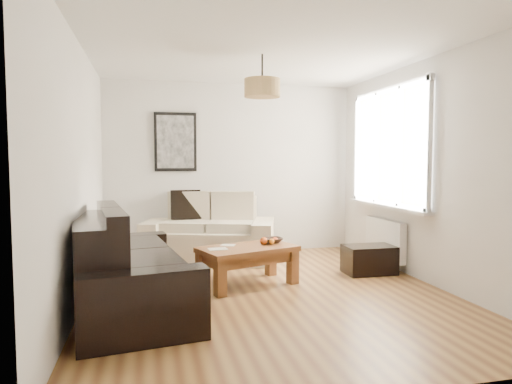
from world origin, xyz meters
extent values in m
plane|color=brown|center=(0.00, 0.00, 0.00)|extent=(4.50, 4.50, 0.00)
cube|color=white|center=(1.82, 0.80, 0.38)|extent=(0.10, 0.90, 0.52)
cylinder|color=tan|center=(0.00, 0.30, 2.23)|extent=(0.40, 0.40, 0.20)
cube|color=black|center=(1.45, 0.52, 0.18)|extent=(0.63, 0.41, 0.35)
cube|color=black|center=(-0.73, 2.00, 0.77)|extent=(0.43, 0.14, 0.43)
cube|color=black|center=(-0.15, 2.00, 0.74)|extent=(0.39, 0.21, 0.37)
imported|color=black|center=(0.19, 0.52, 0.47)|extent=(0.24, 0.24, 0.06)
sphere|color=orange|center=(0.14, 0.40, 0.48)|extent=(0.07, 0.07, 0.06)
sphere|color=#E74813|center=(0.20, 0.47, 0.48)|extent=(0.09, 0.09, 0.07)
sphere|color=#D85012|center=(0.06, 0.45, 0.48)|extent=(0.10, 0.10, 0.09)
cube|color=beige|center=(-0.51, 0.28, 0.45)|extent=(0.22, 0.16, 0.01)
camera|label=1|loc=(-1.24, -4.67, 1.43)|focal=31.97mm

